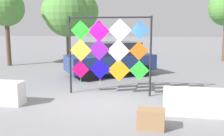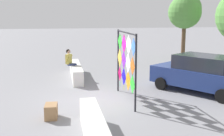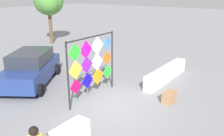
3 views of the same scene
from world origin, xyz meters
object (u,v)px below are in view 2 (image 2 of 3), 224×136
at_px(cardboard_box_large, 51,111).
at_px(tree_palm_like, 186,11).
at_px(kite_display_rack, 126,60).
at_px(seated_vendor, 71,61).
at_px(parked_car, 202,73).

xyz_separation_m(cardboard_box_large, tree_palm_like, (-9.17, 8.84, 3.37)).
bearing_deg(cardboard_box_large, tree_palm_like, 136.06).
height_order(kite_display_rack, cardboard_box_large, kite_display_rack).
xyz_separation_m(seated_vendor, tree_palm_like, (-3.27, 7.94, 2.68)).
height_order(seated_vendor, parked_car, parked_car).
xyz_separation_m(kite_display_rack, tree_palm_like, (-7.63, 5.95, 1.98)).
distance_m(seated_vendor, cardboard_box_large, 6.01).
bearing_deg(parked_car, tree_palm_like, 161.31).
height_order(parked_car, cardboard_box_large, parked_car).
bearing_deg(seated_vendor, cardboard_box_large, -8.69).
relative_size(seated_vendor, parked_car, 0.35).
distance_m(kite_display_rack, parked_car, 3.70).
xyz_separation_m(kite_display_rack, seated_vendor, (-4.36, -1.98, -0.70)).
bearing_deg(kite_display_rack, cardboard_box_large, -61.85).
relative_size(kite_display_rack, tree_palm_like, 0.62).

